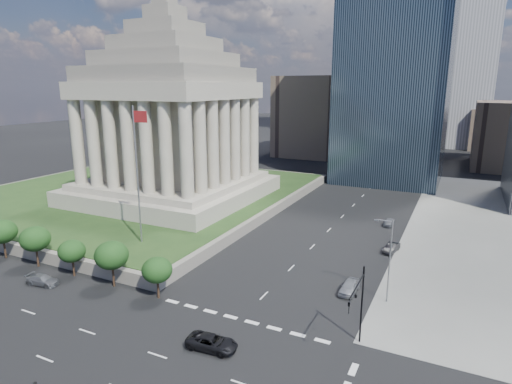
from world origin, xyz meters
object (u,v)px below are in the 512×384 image
Objects in this scene: war_memorial at (169,102)px; pickup_truck at (212,342)px; suv_grey at (43,280)px; parked_sedan_far at (389,222)px; street_lamp_north at (389,256)px; flagpole at (138,168)px; traffic_signal_ne at (358,301)px; parked_sedan_near at (349,287)px; parked_sedan_mid at (392,248)px.

war_memorial reaches higher than pickup_truck.
suv_grey reaches higher than parked_sedan_far.
war_memorial is 54.92m from street_lamp_north.
traffic_signal_ne is at bearing -16.71° from flagpole.
war_memorial is 60.00m from traffic_signal_ne.
suv_grey is (-26.52, 2.28, -0.06)m from pickup_truck.
parked_sedan_far is at bearing -46.46° from suv_grey.
flagpole reaches higher than parked_sedan_far.
street_lamp_north is at bearing -2.69° from parked_sedan_near.
parked_sedan_mid is at bearing -58.44° from suv_grey.
flagpole is 35.95m from street_lamp_north.
street_lamp_north reaches higher than parked_sedan_far.
pickup_truck is (-13.24, -16.89, -4.97)m from street_lamp_north.
street_lamp_north is at bearing -43.10° from pickup_truck.
parked_sedan_near is at bearing 106.71° from traffic_signal_ne.
suv_grey is at bearing -131.12° from parked_sedan_mid.
flagpole is at bearing -178.37° from street_lamp_north.
parked_sedan_mid is (-1.83, 16.14, -4.99)m from street_lamp_north.
flagpole reaches higher than parked_sedan_near.
parked_sedan_near is (-4.33, 0.35, -4.90)m from street_lamp_north.
street_lamp_north is 2.46× the size of parked_sedan_mid.
war_memorial is at bearing -168.20° from parked_sedan_far.
parked_sedan_near is at bearing -86.34° from parked_sedan_far.
pickup_truck is at bearing -155.76° from traffic_signal_ne.
street_lamp_north is 1.99× the size of pickup_truck.
parked_sedan_mid is (2.50, 15.78, -0.09)m from parked_sedan_near.
street_lamp_north is 16.99m from parked_sedan_mid.
war_memorial is 1.95× the size of flagpole.
suv_grey is 1.08× the size of parked_sedan_mid.
traffic_signal_ne reaches higher than parked_sedan_near.
suv_grey is at bearing -78.64° from war_memorial.
parked_sedan_far is (35.44, 43.77, -0.01)m from suv_grey.
pickup_truck reaches higher than parked_sedan_mid.
parked_sedan_far is (-4.33, 29.16, -5.03)m from street_lamp_north.
parked_sedan_mid is (11.42, 33.03, -0.03)m from pickup_truck.
traffic_signal_ne reaches higher than pickup_truck.
flagpole is 36.69m from traffic_signal_ne.
flagpole is 29.78m from pickup_truck.
traffic_signal_ne is at bearing -78.06° from parked_sedan_mid.
flagpole is 44.90m from parked_sedan_far.
flagpole is at bearing -175.49° from parked_sedan_near.
flagpole reaches higher than pickup_truck.
street_lamp_north is 6.55m from parked_sedan_near.
parked_sedan_near is at bearing -74.57° from suv_grey.
street_lamp_north is at bearing -77.29° from suv_grey.
street_lamp_north is 2.27× the size of suv_grey.
street_lamp_north is 42.66m from suv_grey.
street_lamp_north is at bearing -77.90° from parked_sedan_far.
parked_sedan_mid reaches higher than parked_sedan_far.
parked_sedan_near is (35.44, 14.97, 0.12)m from suv_grey.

